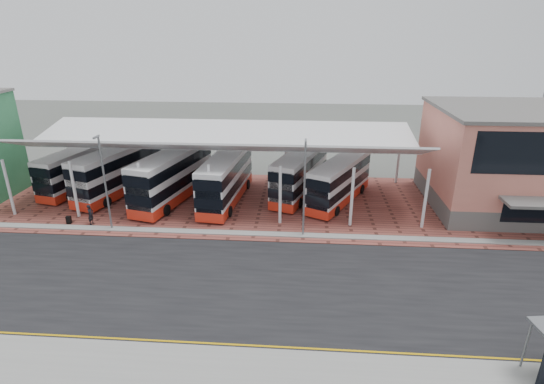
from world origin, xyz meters
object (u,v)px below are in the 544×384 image
object	(u,v)px
bus_2	(173,176)
bus_4	(300,174)
bus_3	(226,179)
terminal	(537,159)
bus_5	(340,182)
bus_0	(79,169)
pedestrian	(91,215)
bus_1	(118,171)

from	to	relation	value
bus_2	bus_4	bearing A→B (deg)	24.28
bus_3	terminal	bearing A→B (deg)	7.67
terminal	bus_5	xyz separation A→B (m)	(-17.60, -0.27, -2.55)
terminal	bus_0	xyz separation A→B (m)	(-44.16, 1.48, -2.52)
bus_2	pedestrian	world-z (taller)	bus_2
bus_1	bus_3	bearing A→B (deg)	8.99
bus_2	bus_1	bearing A→B (deg)	-178.87
bus_0	pedestrian	size ratio (longest dim) A/B	5.88
bus_4	bus_5	world-z (taller)	bus_4
bus_1	bus_5	bearing A→B (deg)	14.24
bus_0	bus_4	bearing A→B (deg)	11.91
terminal	bus_3	distance (m)	28.54
terminal	bus_5	distance (m)	17.78
bus_4	pedestrian	world-z (taller)	bus_4
bus_1	bus_4	bearing A→B (deg)	19.08
terminal	bus_1	distance (m)	39.65
bus_1	bus_4	world-z (taller)	bus_1
bus_2	bus_4	xyz separation A→B (m)	(12.21, 2.24, -0.18)
terminal	bus_3	bearing A→B (deg)	-178.16
bus_0	pedestrian	bearing A→B (deg)	-46.69
bus_3	bus_2	bearing A→B (deg)	-175.00
terminal	bus_5	bearing A→B (deg)	-179.13
bus_5	bus_0	bearing A→B (deg)	-156.71
bus_0	bus_1	distance (m)	4.69
bus_1	bus_3	size ratio (longest dim) A/B	1.02
bus_3	pedestrian	bearing A→B (deg)	-144.92
bus_1	terminal	bearing A→B (deg)	15.52
bus_2	bus_3	size ratio (longest dim) A/B	1.06
bus_4	bus_5	size ratio (longest dim) A/B	1.09
bus_2	bus_3	world-z (taller)	bus_2
pedestrian	bus_1	bearing A→B (deg)	7.54
terminal	bus_0	distance (m)	44.25
bus_2	pedestrian	bearing A→B (deg)	-118.30
bus_3	bus_4	bearing A→B (deg)	24.10
terminal	bus_3	size ratio (longest dim) A/B	1.64
bus_0	bus_1	world-z (taller)	bus_1
bus_2	bus_5	size ratio (longest dim) A/B	1.19
bus_1	bus_5	size ratio (longest dim) A/B	1.15
bus_0	bus_5	distance (m)	26.62
bus_5	pedestrian	xyz separation A→B (m)	(-21.49, -6.62, -1.17)
bus_5	pedestrian	size ratio (longest dim) A/B	5.62
pedestrian	bus_4	bearing A→B (deg)	-61.11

